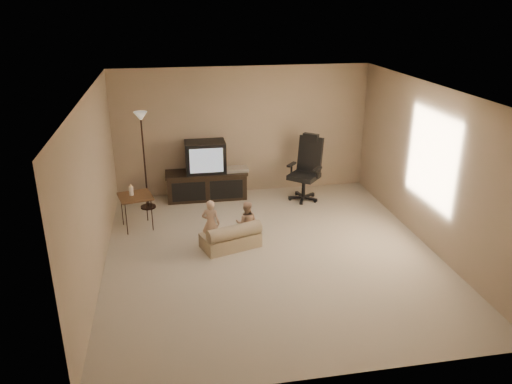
# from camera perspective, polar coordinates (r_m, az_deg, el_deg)

# --- Properties ---
(floor) EXTENTS (5.50, 5.50, 0.00)m
(floor) POSITION_cam_1_polar(r_m,az_deg,el_deg) (7.78, 1.71, -7.00)
(floor) COLOR #B0A28C
(floor) RESTS_ON ground
(room_shell) EXTENTS (5.50, 5.50, 5.50)m
(room_shell) POSITION_cam_1_polar(r_m,az_deg,el_deg) (7.18, 1.85, 3.73)
(room_shell) COLOR silver
(room_shell) RESTS_ON floor
(tv_stand) EXTENTS (1.60, 0.60, 1.14)m
(tv_stand) POSITION_cam_1_polar(r_m,az_deg,el_deg) (9.75, -5.68, 1.97)
(tv_stand) COLOR black
(tv_stand) RESTS_ON floor
(office_chair) EXTENTS (0.83, 0.83, 1.28)m
(office_chair) POSITION_cam_1_polar(r_m,az_deg,el_deg) (9.71, 5.71, 1.78)
(office_chair) COLOR black
(office_chair) RESTS_ON floor
(side_table) EXTENTS (0.64, 0.64, 0.80)m
(side_table) POSITION_cam_1_polar(r_m,az_deg,el_deg) (8.62, -13.66, -0.51)
(side_table) COLOR brown
(side_table) RESTS_ON floor
(floor_lamp) EXTENTS (0.28, 0.28, 1.82)m
(floor_lamp) POSITION_cam_1_polar(r_m,az_deg,el_deg) (9.19, -12.84, 5.92)
(floor_lamp) COLOR black
(floor_lamp) RESTS_ON floor
(child_sofa) EXTENTS (0.99, 0.74, 0.43)m
(child_sofa) POSITION_cam_1_polar(r_m,az_deg,el_deg) (7.86, -2.81, -5.23)
(child_sofa) COLOR tan
(child_sofa) RESTS_ON floor
(toddler_left) EXTENTS (0.33, 0.28, 0.79)m
(toddler_left) POSITION_cam_1_polar(r_m,az_deg,el_deg) (7.85, -5.18, -3.60)
(toddler_left) COLOR tan
(toddler_left) RESTS_ON floor
(toddler_right) EXTENTS (0.38, 0.26, 0.72)m
(toddler_right) POSITION_cam_1_polar(r_m,az_deg,el_deg) (7.91, -1.09, -3.56)
(toddler_right) COLOR tan
(toddler_right) RESTS_ON floor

